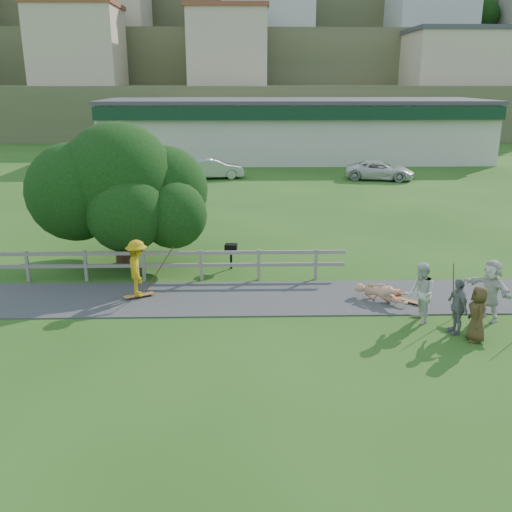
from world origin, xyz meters
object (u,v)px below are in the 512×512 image
object	(u,v)px
spectator_b	(457,306)
car_silver	(213,169)
skater_rider	(138,271)
car_white	(380,170)
spectator_d	(490,290)
skater_fallen	(381,293)
bbq	(231,256)
tree	(120,207)
spectator_c	(478,314)
spectator_a	(421,293)

from	to	relation	value
spectator_b	car_silver	world-z (taller)	spectator_b
skater_rider	car_white	xyz separation A→B (m)	(12.94, 22.31, -0.26)
spectator_d	skater_fallen	bearing A→B (deg)	-142.21
spectator_b	spectator_d	world-z (taller)	spectator_d
spectator_b	car_silver	bearing A→B (deg)	-170.78
skater_rider	car_silver	distance (m)	23.09
skater_fallen	bbq	xyz separation A→B (m)	(-4.77, 3.45, 0.16)
car_white	bbq	size ratio (longest dim) A/B	4.98
skater_fallen	tree	bearing A→B (deg)	104.48
spectator_c	bbq	distance (m)	9.15
spectator_a	spectator_d	xyz separation A→B (m)	(2.07, 0.16, 0.02)
tree	bbq	size ratio (longest dim) A/B	7.22
spectator_a	bbq	xyz separation A→B (m)	(-5.52, 5.02, -0.42)
spectator_a	spectator_b	bearing A→B (deg)	40.32
skater_fallen	bbq	bearing A→B (deg)	93.98
spectator_a	bbq	distance (m)	7.47
spectator_d	tree	size ratio (longest dim) A/B	0.27
spectator_c	tree	distance (m)	12.96
skater_rider	car_white	world-z (taller)	skater_rider
car_silver	car_white	size ratio (longest dim) A/B	0.91
skater_fallen	car_silver	xyz separation A→B (m)	(-6.41, 23.58, 0.39)
spectator_d	bbq	size ratio (longest dim) A/B	1.93
spectator_b	spectator_c	xyz separation A→B (m)	(0.37, -0.50, -0.02)
spectator_b	car_white	size ratio (longest dim) A/B	0.34
skater_fallen	spectator_b	size ratio (longest dim) A/B	1.09
spectator_c	tree	xyz separation A→B (m)	(-10.79, 7.04, 1.40)
spectator_a	tree	world-z (taller)	tree
tree	bbq	world-z (taller)	tree
spectator_a	tree	bearing A→B (deg)	-126.54
spectator_b	skater_rider	bearing A→B (deg)	-114.97
spectator_c	tree	bearing A→B (deg)	-117.20
skater_fallen	skater_rider	bearing A→B (deg)	125.99
skater_fallen	car_silver	bearing A→B (deg)	55.10
skater_rider	spectator_d	world-z (taller)	skater_rider
skater_fallen	spectator_a	bearing A→B (deg)	-114.46
skater_fallen	car_white	xyz separation A→B (m)	(5.27, 22.83, 0.34)
car_white	bbq	distance (m)	21.82
spectator_c	car_white	bearing A→B (deg)	178.45
skater_rider	tree	size ratio (longest dim) A/B	0.27
spectator_a	spectator_b	size ratio (longest dim) A/B	1.12
spectator_a	tree	size ratio (longest dim) A/B	0.26
spectator_b	spectator_a	bearing A→B (deg)	-141.93
car_white	tree	bearing A→B (deg)	156.50
car_silver	tree	distance (m)	19.57
spectator_b	spectator_c	size ratio (longest dim) A/B	1.03
skater_fallen	spectator_c	xyz separation A→B (m)	(1.90, -2.82, 0.46)
spectator_d	car_white	distance (m)	24.36
skater_fallen	car_white	bearing A→B (deg)	26.91
spectator_a	car_white	bearing A→B (deg)	163.94
car_white	spectator_d	bearing A→B (deg)	-172.00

